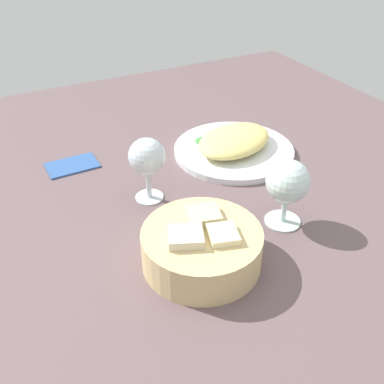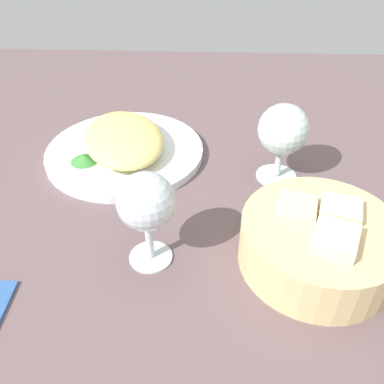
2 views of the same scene
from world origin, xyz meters
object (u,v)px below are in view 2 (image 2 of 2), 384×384
at_px(plate, 125,152).
at_px(wine_glass_far, 283,132).
at_px(bread_basket, 318,242).
at_px(wine_glass_near, 146,205).

relative_size(plate, wine_glass_far, 2.15).
relative_size(bread_basket, wine_glass_near, 1.50).
bearing_deg(bread_basket, plate, -129.72).
bearing_deg(bread_basket, wine_glass_near, -88.73).
height_order(plate, wine_glass_near, wine_glass_near).
relative_size(bread_basket, wine_glass_far, 1.53).
relative_size(wine_glass_near, wine_glass_far, 1.02).
bearing_deg(plate, wine_glass_far, 78.27).
xyz_separation_m(plate, bread_basket, (0.24, 0.29, 0.03)).
bearing_deg(wine_glass_far, bread_basket, 8.28).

